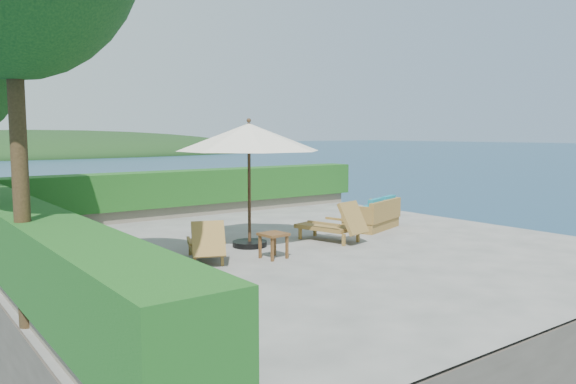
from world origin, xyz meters
TOP-DOWN VIEW (x-y plane):
  - ground at (0.00, 0.00)m, footprint 12.00×12.00m
  - foundation at (0.00, 0.00)m, footprint 12.00×12.00m
  - ocean at (0.00, 0.00)m, footprint 600.00×600.00m
  - offshore_island at (25.00, 140.00)m, footprint 126.00×57.60m
  - planter_wall_far at (0.00, 5.60)m, footprint 12.00×0.60m
  - planter_wall_left at (-5.60, 0.00)m, footprint 0.60×12.00m
  - hedge_far at (0.00, 5.60)m, footprint 12.40×0.90m
  - hedge_left at (-5.60, 0.00)m, footprint 0.90×12.40m
  - patio_umbrella at (-0.89, 0.60)m, footprint 4.05×4.05m
  - lounge_left at (-2.34, -0.14)m, footprint 1.11×1.58m
  - lounge_right at (0.96, -0.07)m, footprint 1.03×1.75m
  - side_table at (-1.14, -0.67)m, footprint 0.52×0.52m
  - wicker_loveseat at (2.87, 0.59)m, footprint 1.89×1.40m

SIDE VIEW (x-z plane):
  - offshore_island at x=25.00m, z-range -9.30..3.30m
  - ocean at x=0.00m, z-range -3.00..-3.00m
  - foundation at x=0.00m, z-range -3.05..-0.05m
  - ground at x=0.00m, z-range 0.00..0.00m
  - planter_wall_far at x=0.00m, z-range 0.00..0.36m
  - planter_wall_left at x=-5.60m, z-range 0.00..0.36m
  - wicker_loveseat at x=2.87m, z-range -0.09..0.74m
  - lounge_left at x=-2.34m, z-range -0.07..0.78m
  - lounge_right at x=0.96m, z-range -0.08..0.87m
  - side_table at x=-1.14m, z-range 0.16..0.67m
  - hedge_far at x=0.00m, z-range 0.35..1.35m
  - hedge_left at x=-5.60m, z-range 0.35..1.35m
  - patio_umbrella at x=-0.89m, z-range 0.96..3.72m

